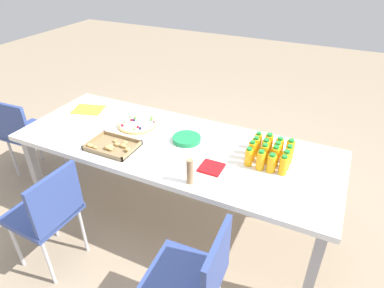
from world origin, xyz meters
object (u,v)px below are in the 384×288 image
(juice_bottle_4, at_px, (289,155))
(juice_bottle_13, at_px, (272,163))
(chair_far_left, at_px, (195,277))
(juice_bottle_7, at_px, (255,147))
(juice_bottle_6, at_px, (265,149))
(snack_tray, at_px, (113,146))
(chair_end, at_px, (25,131))
(juice_bottle_1, at_px, (279,147))
(juice_bottle_12, at_px, (283,165))
(juice_bottle_0, at_px, (290,149))
(cardboard_tube, at_px, (190,171))
(juice_bottle_14, at_px, (261,160))
(juice_bottle_8, at_px, (286,160))
(juice_bottle_9, at_px, (275,156))
(juice_bottle_15, at_px, (249,157))
(juice_bottle_3, at_px, (258,141))
(plate_stack, at_px, (187,139))
(party_table, at_px, (174,150))
(fruit_pizza, at_px, (137,124))
(paper_folder, at_px, (88,110))
(chair_far_right, at_px, (48,211))
(juice_bottle_11, at_px, (252,151))
(juice_bottle_5, at_px, (277,151))
(juice_bottle_10, at_px, (264,154))
(napkin_stack, at_px, (211,168))
(juice_bottle_2, at_px, (269,143))

(juice_bottle_4, xyz_separation_m, juice_bottle_13, (0.08, 0.15, 0.00))
(chair_far_left, bearing_deg, juice_bottle_7, -4.57)
(juice_bottle_6, distance_m, snack_tray, 1.10)
(chair_end, xyz_separation_m, juice_bottle_13, (-2.27, -0.05, 0.29))
(juice_bottle_1, distance_m, juice_bottle_12, 0.23)
(juice_bottle_0, distance_m, cardboard_tube, 0.75)
(juice_bottle_14, bearing_deg, snack_tray, 11.23)
(juice_bottle_8, bearing_deg, juice_bottle_9, -8.27)
(juice_bottle_9, xyz_separation_m, juice_bottle_15, (0.16, 0.07, -0.01))
(chair_far_left, bearing_deg, juice_bottle_3, -4.11)
(juice_bottle_6, bearing_deg, chair_end, 5.30)
(juice_bottle_13, xyz_separation_m, juice_bottle_14, (0.07, 0.01, 0.00))
(plate_stack, xyz_separation_m, cardboard_tube, (-0.24, 0.44, 0.07))
(juice_bottle_6, bearing_deg, juice_bottle_9, 139.95)
(juice_bottle_1, height_order, cardboard_tube, cardboard_tube)
(juice_bottle_3, distance_m, juice_bottle_4, 0.25)
(juice_bottle_0, xyz_separation_m, juice_bottle_13, (0.07, 0.22, -0.00))
(party_table, bearing_deg, chair_far_left, 124.39)
(fruit_pizza, xyz_separation_m, paper_folder, (0.55, -0.05, -0.01))
(juice_bottle_3, distance_m, juice_bottle_14, 0.25)
(chair_far_left, bearing_deg, juice_bottle_14, -10.61)
(juice_bottle_1, xyz_separation_m, fruit_pizza, (1.14, 0.07, -0.05))
(chair_end, distance_m, chair_far_right, 1.22)
(juice_bottle_4, bearing_deg, juice_bottle_11, 18.06)
(juice_bottle_15, bearing_deg, snack_tray, 12.80)
(juice_bottle_5, distance_m, juice_bottle_12, 0.17)
(chair_far_right, xyz_separation_m, juice_bottle_13, (-1.27, -0.75, 0.29))
(juice_bottle_8, bearing_deg, juice_bottle_15, 15.52)
(party_table, height_order, juice_bottle_10, juice_bottle_10)
(juice_bottle_15, bearing_deg, juice_bottle_14, 172.62)
(juice_bottle_12, xyz_separation_m, paper_folder, (1.77, -0.20, -0.06))
(chair_far_right, distance_m, juice_bottle_4, 1.65)
(juice_bottle_13, bearing_deg, juice_bottle_1, -89.82)
(juice_bottle_6, distance_m, juice_bottle_12, 0.21)
(juice_bottle_10, distance_m, napkin_stack, 0.37)
(chair_far_left, xyz_separation_m, juice_bottle_10, (-0.11, -0.87, 0.30))
(juice_bottle_10, height_order, juice_bottle_14, juice_bottle_10)
(juice_bottle_14, height_order, fruit_pizza, juice_bottle_14)
(juice_bottle_6, xyz_separation_m, juice_bottle_12, (-0.16, 0.15, -0.00))
(juice_bottle_8, bearing_deg, party_table, 2.74)
(party_table, distance_m, juice_bottle_1, 0.77)
(chair_far_left, bearing_deg, snack_tray, 55.57)
(juice_bottle_6, bearing_deg, juice_bottle_4, 179.91)
(juice_bottle_9, bearing_deg, juice_bottle_2, -61.68)
(juice_bottle_1, distance_m, napkin_stack, 0.52)
(juice_bottle_12, distance_m, plate_stack, 0.75)
(juice_bottle_5, bearing_deg, juice_bottle_10, 48.45)
(juice_bottle_13, bearing_deg, party_table, -2.26)
(juice_bottle_4, relative_size, paper_folder, 0.52)
(juice_bottle_3, distance_m, juice_bottle_15, 0.23)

